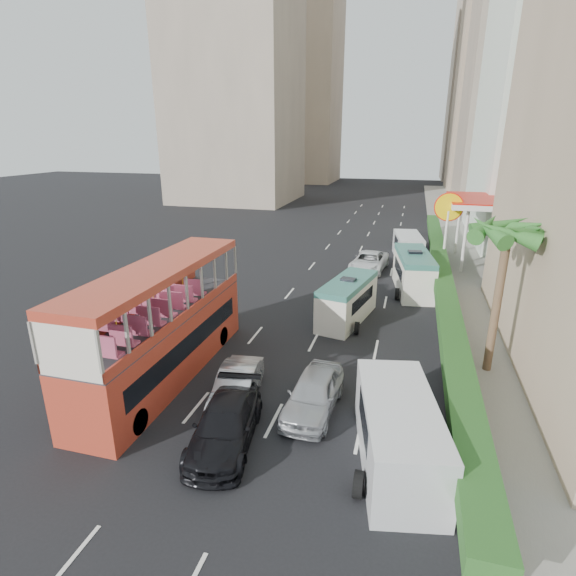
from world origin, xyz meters
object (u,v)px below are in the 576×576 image
(car_black, at_px, (226,442))
(minibus_far, at_px, (413,272))
(car_silver_lane_b, at_px, (313,410))
(panel_van_far, at_px, (408,246))
(panel_van_near, at_px, (398,433))
(van_asset, at_px, (368,271))
(double_decker_bus, at_px, (163,323))
(car_silver_lane_a, at_px, (237,400))
(shell_station, at_px, (488,232))
(minibus_near, at_px, (347,300))
(palm_tree, at_px, (497,303))

(car_black, xyz_separation_m, minibus_far, (6.02, 18.40, 1.34))
(car_silver_lane_b, xyz_separation_m, panel_van_far, (2.98, 24.72, 1.03))
(minibus_far, distance_m, panel_van_near, 17.85)
(van_asset, bearing_deg, car_black, -90.55)
(double_decker_bus, distance_m, van_asset, 20.32)
(double_decker_bus, height_order, car_silver_lane_b, double_decker_bus)
(car_silver_lane_a, xyz_separation_m, panel_van_far, (6.09, 24.89, 1.03))
(double_decker_bus, bearing_deg, panel_van_far, 67.45)
(panel_van_near, xyz_separation_m, shell_station, (5.88, 26.10, 1.63))
(van_asset, distance_m, minibus_far, 5.50)
(van_asset, height_order, shell_station, shell_station)
(minibus_far, relative_size, panel_van_near, 1.08)
(car_silver_lane_b, height_order, van_asset, car_silver_lane_b)
(car_black, bearing_deg, double_decker_bus, 131.61)
(car_silver_lane_a, height_order, car_silver_lane_b, car_silver_lane_b)
(panel_van_far, height_order, shell_station, shell_station)
(car_silver_lane_a, relative_size, van_asset, 0.79)
(car_black, relative_size, panel_van_near, 0.87)
(car_silver_lane_a, xyz_separation_m, minibus_far, (6.61, 15.87, 1.34))
(minibus_near, height_order, palm_tree, palm_tree)
(car_silver_lane_b, bearing_deg, double_decker_bus, 175.09)
(panel_van_near, bearing_deg, car_silver_lane_a, 151.32)
(van_asset, relative_size, palm_tree, 0.82)
(panel_van_far, height_order, palm_tree, palm_tree)
(car_silver_lane_b, bearing_deg, panel_van_near, -30.71)
(double_decker_bus, xyz_separation_m, van_asset, (7.03, 18.89, -2.53))
(car_silver_lane_b, height_order, panel_van_far, panel_van_far)
(double_decker_bus, distance_m, minibus_near, 10.92)
(car_black, xyz_separation_m, panel_van_far, (5.50, 27.42, 1.03))
(car_silver_lane_b, bearing_deg, minibus_far, 80.39)
(car_black, relative_size, van_asset, 0.93)
(car_silver_lane_b, distance_m, minibus_far, 16.14)
(car_black, height_order, palm_tree, palm_tree)
(double_decker_bus, bearing_deg, car_black, -39.87)
(minibus_far, bearing_deg, double_decker_bus, -133.86)
(double_decker_bus, height_order, panel_van_near, double_decker_bus)
(panel_van_near, bearing_deg, van_asset, 86.63)
(van_asset, xyz_separation_m, shell_station, (8.97, 4.11, 2.75))
(car_silver_lane_a, bearing_deg, shell_station, 56.01)
(double_decker_bus, height_order, minibus_near, double_decker_bus)
(shell_station, bearing_deg, car_silver_lane_a, -116.87)
(shell_station, bearing_deg, panel_van_near, -102.69)
(van_asset, distance_m, shell_station, 10.24)
(minibus_far, distance_m, palm_tree, 11.46)
(double_decker_bus, relative_size, car_black, 2.24)
(car_silver_lane_b, distance_m, van_asset, 19.84)
(panel_van_near, bearing_deg, palm_tree, 51.23)
(minibus_near, bearing_deg, double_decker_bus, -116.99)
(car_silver_lane_a, height_order, van_asset, van_asset)
(minibus_near, distance_m, palm_tree, 8.55)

